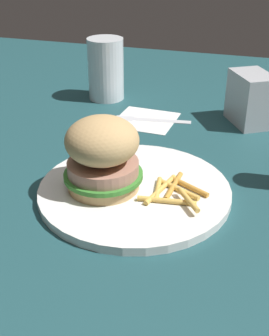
{
  "coord_description": "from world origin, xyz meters",
  "views": [
    {
      "loc": [
        0.49,
        0.14,
        0.34
      ],
      "look_at": [
        -0.02,
        -0.01,
        0.04
      ],
      "focal_mm": 48.27,
      "sensor_mm": 36.0,
      "label": 1
    }
  ],
  "objects_px": {
    "napkin": "(146,120)",
    "drink_glass": "(106,73)",
    "fork": "(145,118)",
    "sandwich": "(103,154)",
    "fries_pile": "(173,191)",
    "napkin_dispenser": "(251,99)",
    "plate": "(134,191)"
  },
  "relations": [
    {
      "from": "napkin",
      "to": "drink_glass",
      "type": "distance_m",
      "value": 0.16
    },
    {
      "from": "plate",
      "to": "fork",
      "type": "height_order",
      "value": "plate"
    },
    {
      "from": "fork",
      "to": "drink_glass",
      "type": "height_order",
      "value": "drink_glass"
    },
    {
      "from": "napkin",
      "to": "fork",
      "type": "relative_size",
      "value": 0.63
    },
    {
      "from": "plate",
      "to": "drink_glass",
      "type": "height_order",
      "value": "drink_glass"
    },
    {
      "from": "napkin",
      "to": "fork",
      "type": "bearing_deg",
      "value": -82.14
    },
    {
      "from": "plate",
      "to": "fries_pile",
      "type": "height_order",
      "value": "fries_pile"
    },
    {
      "from": "plate",
      "to": "napkin",
      "type": "bearing_deg",
      "value": -167.48
    },
    {
      "from": "sandwich",
      "to": "napkin",
      "type": "distance_m",
      "value": 0.28
    },
    {
      "from": "sandwich",
      "to": "fork",
      "type": "xyz_separation_m",
      "value": [
        -0.27,
        -0.02,
        -0.06
      ]
    },
    {
      "from": "plate",
      "to": "napkin_dispenser",
      "type": "height_order",
      "value": "napkin_dispenser"
    },
    {
      "from": "plate",
      "to": "fries_pile",
      "type": "bearing_deg",
      "value": 87.31
    },
    {
      "from": "sandwich",
      "to": "fork",
      "type": "distance_m",
      "value": 0.28
    },
    {
      "from": "fork",
      "to": "fries_pile",
      "type": "bearing_deg",
      "value": 23.54
    },
    {
      "from": "plate",
      "to": "drink_glass",
      "type": "bearing_deg",
      "value": -154.17
    },
    {
      "from": "napkin_dispenser",
      "to": "fries_pile",
      "type": "bearing_deg",
      "value": 135.07
    },
    {
      "from": "fries_pile",
      "to": "fork",
      "type": "xyz_separation_m",
      "value": [
        -0.26,
        -0.11,
        -0.01
      ]
    },
    {
      "from": "fries_pile",
      "to": "drink_glass",
      "type": "height_order",
      "value": "drink_glass"
    },
    {
      "from": "drink_glass",
      "to": "napkin_dispenser",
      "type": "relative_size",
      "value": 1.33
    },
    {
      "from": "plate",
      "to": "fork",
      "type": "relative_size",
      "value": 1.53
    },
    {
      "from": "napkin",
      "to": "napkin_dispenser",
      "type": "distance_m",
      "value": 0.2
    },
    {
      "from": "napkin",
      "to": "drink_glass",
      "type": "height_order",
      "value": "drink_glass"
    },
    {
      "from": "sandwich",
      "to": "fries_pile",
      "type": "height_order",
      "value": "sandwich"
    },
    {
      "from": "fork",
      "to": "drink_glass",
      "type": "relative_size",
      "value": 1.38
    },
    {
      "from": "fries_pile",
      "to": "fork",
      "type": "relative_size",
      "value": 0.56
    },
    {
      "from": "sandwich",
      "to": "drink_glass",
      "type": "height_order",
      "value": "drink_glass"
    },
    {
      "from": "fries_pile",
      "to": "drink_glass",
      "type": "distance_m",
      "value": 0.42
    },
    {
      "from": "plate",
      "to": "fries_pile",
      "type": "relative_size",
      "value": 2.73
    },
    {
      "from": "plate",
      "to": "sandwich",
      "type": "xyz_separation_m",
      "value": [
        0.01,
        -0.04,
        0.06
      ]
    },
    {
      "from": "napkin",
      "to": "drink_glass",
      "type": "bearing_deg",
      "value": -129.46
    },
    {
      "from": "drink_glass",
      "to": "napkin_dispenser",
      "type": "height_order",
      "value": "drink_glass"
    },
    {
      "from": "napkin",
      "to": "napkin_dispenser",
      "type": "height_order",
      "value": "napkin_dispenser"
    }
  ]
}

